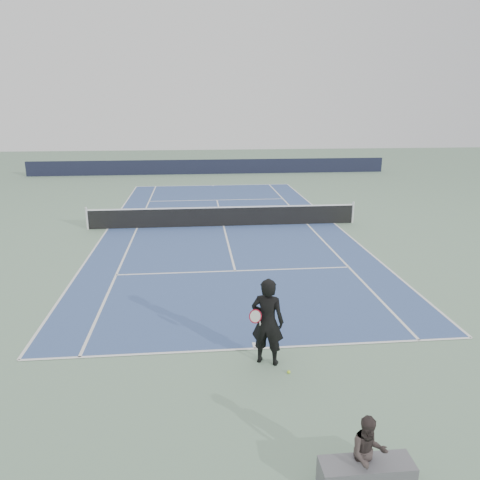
{
  "coord_description": "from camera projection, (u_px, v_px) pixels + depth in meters",
  "views": [
    {
      "loc": [
        -1.35,
        -21.85,
        5.65
      ],
      "look_at": [
        0.19,
        -6.25,
        1.1
      ],
      "focal_mm": 35.0,
      "sensor_mm": 36.0,
      "label": 1
    }
  ],
  "objects": [
    {
      "name": "ground",
      "position": [
        224.0,
        226.0,
        22.59
      ],
      "size": [
        80.0,
        80.0,
        0.0
      ],
      "primitive_type": "plane",
      "color": "gray"
    },
    {
      "name": "court_surface",
      "position": [
        224.0,
        226.0,
        22.59
      ],
      "size": [
        10.97,
        23.77,
        0.01
      ],
      "primitive_type": "cube",
      "color": "#385186",
      "rests_on": "ground"
    },
    {
      "name": "tennis_net",
      "position": [
        223.0,
        216.0,
        22.45
      ],
      "size": [
        12.9,
        0.1,
        1.07
      ],
      "color": "silver",
      "rests_on": "ground"
    },
    {
      "name": "windscreen_far",
      "position": [
        210.0,
        167.0,
        39.52
      ],
      "size": [
        30.0,
        0.25,
        1.2
      ],
      "primitive_type": "cube",
      "color": "black",
      "rests_on": "ground"
    },
    {
      "name": "tennis_player",
      "position": [
        267.0,
        321.0,
        10.37
      ],
      "size": [
        0.92,
        0.8,
        2.03
      ],
      "color": "black",
      "rests_on": "ground"
    },
    {
      "name": "tennis_ball",
      "position": [
        289.0,
        372.0,
        10.2
      ],
      "size": [
        0.07,
        0.07,
        0.07
      ],
      "primitive_type": "sphere",
      "color": "#C0E42E",
      "rests_on": "ground"
    },
    {
      "name": "spectator_bench",
      "position": [
        367.0,
        464.0,
        7.05
      ],
      "size": [
        1.45,
        0.53,
        1.23
      ],
      "color": "#5A595F",
      "rests_on": "ground"
    }
  ]
}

